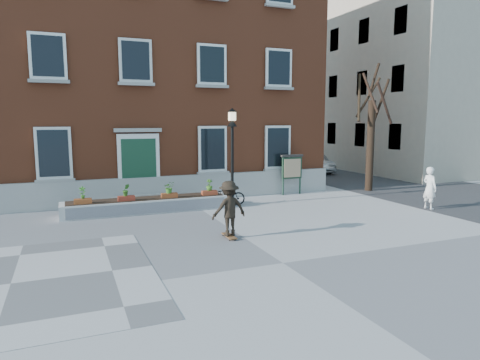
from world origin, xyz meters
name	(u,v)px	position (x,y,z in m)	size (l,w,h in m)	color
ground	(283,263)	(0.00, 0.00, 0.00)	(100.00, 100.00, 0.00)	#99999B
checker_patch	(11,284)	(-6.00, 1.00, 0.01)	(6.00, 6.00, 0.01)	#5B5B5D
bicycle	(225,195)	(1.16, 7.21, 0.42)	(0.56, 1.60, 0.84)	black
parked_car	(314,163)	(10.52, 15.45, 0.62)	(1.30, 3.74, 1.23)	#AEB0B3
bystander	(430,188)	(8.32, 3.55, 0.83)	(0.61, 0.40, 1.66)	white
brick_building	(120,63)	(-2.00, 13.98, 6.30)	(18.40, 10.85, 12.60)	brown
planter_assembly	(148,204)	(-1.99, 7.18, 0.31)	(6.20, 1.12, 1.15)	silver
bare_tree	(371,134)	(9.01, 8.01, 2.79)	(1.83, 1.83, 6.16)	black
side_street	(367,75)	(17.99, 19.78, 7.02)	(15.20, 36.00, 14.50)	#39393B
lamp_post	(232,143)	(1.43, 7.10, 2.54)	(0.40, 0.40, 3.93)	black
notice_board	(292,168)	(4.93, 8.46, 1.26)	(1.10, 0.16, 1.87)	#183023
skateboarder	(229,208)	(-0.42, 2.60, 0.89)	(1.10, 0.78, 1.71)	brown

